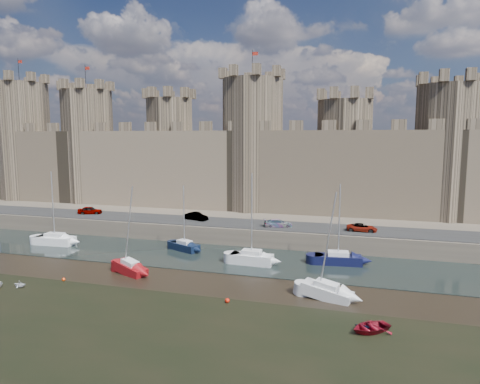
{
  "coord_description": "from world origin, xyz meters",
  "views": [
    {
      "loc": [
        21.41,
        -26.45,
        15.45
      ],
      "look_at": [
        7.32,
        22.0,
        8.91
      ],
      "focal_mm": 32.0,
      "sensor_mm": 36.0,
      "label": 1
    }
  ],
  "objects_px": {
    "sailboat_2": "(252,258)",
    "sailboat_3": "(338,258)",
    "sailboat_5": "(327,291)",
    "car_0": "(90,210)",
    "car_3": "(362,228)",
    "sailboat_4": "(130,268)",
    "car_2": "(278,223)",
    "sailboat_0": "(55,239)",
    "car_1": "(196,216)",
    "sailboat_1": "(184,246)"
  },
  "relations": [
    {
      "from": "car_0",
      "to": "car_2",
      "type": "xyz_separation_m",
      "value": [
        32.37,
        -1.41,
        -0.08
      ]
    },
    {
      "from": "car_3",
      "to": "sailboat_3",
      "type": "bearing_deg",
      "value": 161.4
    },
    {
      "from": "sailboat_0",
      "to": "car_2",
      "type": "bearing_deg",
      "value": 13.65
    },
    {
      "from": "sailboat_2",
      "to": "sailboat_3",
      "type": "height_order",
      "value": "sailboat_2"
    },
    {
      "from": "car_1",
      "to": "sailboat_1",
      "type": "height_order",
      "value": "sailboat_1"
    },
    {
      "from": "sailboat_2",
      "to": "sailboat_3",
      "type": "distance_m",
      "value": 10.53
    },
    {
      "from": "sailboat_0",
      "to": "sailboat_3",
      "type": "relative_size",
      "value": 1.07
    },
    {
      "from": "sailboat_1",
      "to": "sailboat_4",
      "type": "distance_m",
      "value": 10.96
    },
    {
      "from": "car_0",
      "to": "sailboat_1",
      "type": "xyz_separation_m",
      "value": [
        20.88,
        -8.57,
        -2.43
      ]
    },
    {
      "from": "car_2",
      "to": "sailboat_4",
      "type": "bearing_deg",
      "value": 125.67
    },
    {
      "from": "car_0",
      "to": "sailboat_1",
      "type": "bearing_deg",
      "value": -131.41
    },
    {
      "from": "car_2",
      "to": "sailboat_2",
      "type": "relative_size",
      "value": 0.37
    },
    {
      "from": "car_0",
      "to": "car_2",
      "type": "relative_size",
      "value": 0.96
    },
    {
      "from": "sailboat_1",
      "to": "car_3",
      "type": "bearing_deg",
      "value": 41.25
    },
    {
      "from": "sailboat_2",
      "to": "sailboat_5",
      "type": "relative_size",
      "value": 1.06
    },
    {
      "from": "sailboat_5",
      "to": "car_2",
      "type": "bearing_deg",
      "value": 127.66
    },
    {
      "from": "sailboat_0",
      "to": "sailboat_1",
      "type": "bearing_deg",
      "value": 3.23
    },
    {
      "from": "car_2",
      "to": "sailboat_3",
      "type": "height_order",
      "value": "sailboat_3"
    },
    {
      "from": "car_0",
      "to": "car_1",
      "type": "height_order",
      "value": "car_0"
    },
    {
      "from": "car_0",
      "to": "sailboat_5",
      "type": "bearing_deg",
      "value": -135.9
    },
    {
      "from": "sailboat_0",
      "to": "sailboat_2",
      "type": "bearing_deg",
      "value": -5.83
    },
    {
      "from": "sailboat_2",
      "to": "sailboat_4",
      "type": "distance_m",
      "value": 14.32
    },
    {
      "from": "sailboat_5",
      "to": "sailboat_2",
      "type": "bearing_deg",
      "value": 152.08
    },
    {
      "from": "car_2",
      "to": "sailboat_0",
      "type": "height_order",
      "value": "sailboat_0"
    },
    {
      "from": "car_1",
      "to": "car_2",
      "type": "xyz_separation_m",
      "value": [
        13.22,
        -1.41,
        -0.05
      ]
    },
    {
      "from": "car_2",
      "to": "car_3",
      "type": "height_order",
      "value": "car_2"
    },
    {
      "from": "car_2",
      "to": "sailboat_4",
      "type": "xyz_separation_m",
      "value": [
        -13.46,
        -17.95,
        -2.35
      ]
    },
    {
      "from": "sailboat_3",
      "to": "sailboat_5",
      "type": "distance_m",
      "value": 11.6
    },
    {
      "from": "sailboat_3",
      "to": "sailboat_0",
      "type": "bearing_deg",
      "value": 175.72
    },
    {
      "from": "car_2",
      "to": "sailboat_4",
      "type": "relative_size",
      "value": 0.4
    },
    {
      "from": "car_3",
      "to": "sailboat_2",
      "type": "height_order",
      "value": "sailboat_2"
    },
    {
      "from": "sailboat_0",
      "to": "sailboat_1",
      "type": "relative_size",
      "value": 1.18
    },
    {
      "from": "car_3",
      "to": "sailboat_5",
      "type": "relative_size",
      "value": 0.39
    },
    {
      "from": "sailboat_2",
      "to": "sailboat_4",
      "type": "bearing_deg",
      "value": -147.63
    },
    {
      "from": "sailboat_0",
      "to": "sailboat_2",
      "type": "relative_size",
      "value": 0.95
    },
    {
      "from": "sailboat_3",
      "to": "car_0",
      "type": "bearing_deg",
      "value": 160.89
    },
    {
      "from": "car_0",
      "to": "sailboat_0",
      "type": "relative_size",
      "value": 0.37
    },
    {
      "from": "sailboat_1",
      "to": "sailboat_4",
      "type": "xyz_separation_m",
      "value": [
        -1.97,
        -10.79,
        0.01
      ]
    },
    {
      "from": "sailboat_1",
      "to": "sailboat_3",
      "type": "xyz_separation_m",
      "value": [
        20.46,
        -0.53,
        0.03
      ]
    },
    {
      "from": "car_0",
      "to": "car_3",
      "type": "bearing_deg",
      "value": -110.49
    },
    {
      "from": "sailboat_2",
      "to": "car_3",
      "type": "bearing_deg",
      "value": 42.53
    },
    {
      "from": "car_1",
      "to": "sailboat_4",
      "type": "distance_m",
      "value": 19.51
    },
    {
      "from": "sailboat_3",
      "to": "sailboat_5",
      "type": "xyz_separation_m",
      "value": [
        -0.39,
        -11.6,
        -0.02
      ]
    },
    {
      "from": "sailboat_1",
      "to": "car_0",
      "type": "bearing_deg",
      "value": -179.03
    },
    {
      "from": "sailboat_3",
      "to": "sailboat_4",
      "type": "distance_m",
      "value": 24.66
    },
    {
      "from": "car_1",
      "to": "sailboat_3",
      "type": "xyz_separation_m",
      "value": [
        22.19,
        -9.1,
        -2.38
      ]
    },
    {
      "from": "car_1",
      "to": "sailboat_3",
      "type": "distance_m",
      "value": 24.1
    },
    {
      "from": "car_3",
      "to": "sailboat_0",
      "type": "height_order",
      "value": "sailboat_0"
    },
    {
      "from": "car_1",
      "to": "car_3",
      "type": "height_order",
      "value": "car_1"
    },
    {
      "from": "car_2",
      "to": "sailboat_2",
      "type": "distance_m",
      "value": 10.95
    }
  ]
}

